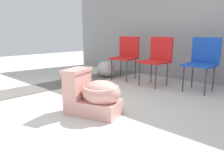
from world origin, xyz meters
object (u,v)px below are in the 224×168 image
object	(u,v)px
folding_chair_left	(126,53)
folding_chair_right	(203,58)
toilet	(94,95)
folding_chair_middle	(157,56)
boulder_far	(71,78)
boulder_near	(106,69)

from	to	relation	value
folding_chair_left	folding_chair_right	size ratio (longest dim) A/B	1.00
toilet	folding_chair_left	size ratio (longest dim) A/B	0.86
folding_chair_left	toilet	bearing A→B (deg)	20.45
toilet	folding_chair_left	bearing A→B (deg)	100.82
toilet	folding_chair_right	distance (m)	1.97
toilet	folding_chair_middle	world-z (taller)	folding_chair_middle
folding_chair_left	boulder_far	xyz separation A→B (m)	(-0.41, -1.06, -0.40)
folding_chair_middle	folding_chair_left	bearing A→B (deg)	-91.21
toilet	folding_chair_left	distance (m)	2.06
toilet	folding_chair_middle	distance (m)	1.77
boulder_far	boulder_near	bearing A→B (deg)	91.78
toilet	boulder_near	world-z (taller)	toilet
folding_chair_left	folding_chair_middle	world-z (taller)	same
folding_chair_right	folding_chair_left	bearing A→B (deg)	-86.11
boulder_near	folding_chair_left	bearing A→B (deg)	18.40
toilet	boulder_near	xyz separation A→B (m)	(-1.46, 1.62, -0.06)
toilet	folding_chair_middle	size ratio (longest dim) A/B	0.86
boulder_far	folding_chair_right	bearing A→B (deg)	32.72
folding_chair_left	boulder_far	bearing A→B (deg)	-30.67
folding_chair_left	folding_chair_middle	distance (m)	0.74
toilet	boulder_near	distance (m)	2.18
folding_chair_right	boulder_near	size ratio (longest dim) A/B	1.86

